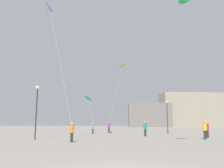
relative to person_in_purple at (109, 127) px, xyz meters
The scene contains 14 objects.
person_in_purple is the anchor object (origin of this frame).
person_in_yellow 17.61m from the person_in_purple, 57.68° to the right, with size 0.40×0.40×1.85m.
person_in_teal 10.20m from the person_in_purple, 64.42° to the right, with size 0.40×0.40×1.84m.
person_in_grey 3.46m from the person_in_purple, 134.49° to the right, with size 0.34×0.34×1.58m.
person_in_red 16.25m from the person_in_purple, 48.16° to the right, with size 0.37×0.37×1.72m.
person_in_orange 18.48m from the person_in_purple, 99.92° to the right, with size 0.36×0.36×1.65m.
kite_lime_diamond 10.41m from the person_in_purple, ahead, with size 2.95×1.47×10.25m.
kite_cyan_diamond 5.77m from the person_in_purple, behind, with size 1.83×3.38×4.78m.
kite_violet_delta 20.63m from the person_in_purple, 112.39° to the right, with size 3.60×3.78×12.74m.
building_left_hall 63.93m from the person_in_purple, 74.29° to the left, with size 17.95×12.73×9.85m.
building_centre_hall 71.39m from the person_in_purple, 60.26° to the left, with size 25.48×11.75×14.27m.
lamppost_east 17.04m from the person_in_purple, 115.01° to the right, with size 0.36×0.36×5.23m.
lamppost_west 9.52m from the person_in_purple, 14.87° to the right, with size 0.36×0.36×4.95m.
handbag_beside_flyer 0.90m from the person_in_purple, 15.95° to the left, with size 0.32×0.14×0.24m, color maroon.
Camera 1 is at (-0.44, -7.44, 1.55)m, focal length 37.46 mm.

